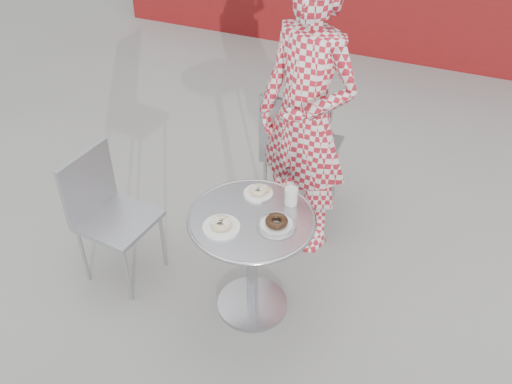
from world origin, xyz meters
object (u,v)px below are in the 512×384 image
at_px(chair_left, 121,241).
at_px(plate_checker, 277,224).
at_px(seated_person, 306,119).
at_px(plate_far, 259,192).
at_px(plate_near, 221,225).
at_px(bistro_table, 252,241).
at_px(milk_cup, 291,195).
at_px(chair_far, 301,173).

distance_m(chair_left, plate_checker, 1.06).
relative_size(chair_left, seated_person, 0.46).
bearing_deg(plate_checker, plate_far, 131.24).
bearing_deg(plate_near, plate_checker, 25.45).
distance_m(bistro_table, plate_checker, 0.23).
height_order(plate_far, plate_near, plate_near).
distance_m(bistro_table, plate_near, 0.25).
bearing_deg(bistro_table, seated_person, 86.44).
relative_size(plate_near, plate_checker, 0.95).
bearing_deg(milk_cup, bistro_table, -128.37).
distance_m(seated_person, milk_cup, 0.55).
bearing_deg(plate_near, plate_far, 78.05).
height_order(chair_far, chair_left, chair_far).
bearing_deg(plate_near, bistro_table, 49.80).
bearing_deg(milk_cup, plate_far, 176.61).
relative_size(chair_far, seated_person, 0.53).
distance_m(bistro_table, milk_cup, 0.32).
relative_size(chair_left, plate_checker, 4.11).
bearing_deg(chair_far, plate_far, 89.63).
relative_size(chair_far, plate_checker, 4.72).
relative_size(bistro_table, chair_far, 0.72).
bearing_deg(chair_far, milk_cup, 103.00).
height_order(chair_left, seated_person, seated_person).
xyz_separation_m(chair_left, milk_cup, (0.97, 0.23, 0.47)).
xyz_separation_m(chair_far, plate_checker, (0.19, -0.97, 0.40)).
bearing_deg(seated_person, plate_far, -80.16).
relative_size(plate_far, milk_cup, 1.34).
height_order(plate_far, plate_checker, plate_checker).
relative_size(bistro_table, plate_near, 3.58).
relative_size(chair_far, plate_near, 4.98).
xyz_separation_m(bistro_table, plate_near, (-0.11, -0.13, 0.18)).
distance_m(chair_left, milk_cup, 1.10).
xyz_separation_m(chair_far, chair_left, (-0.78, -1.00, -0.04)).
distance_m(chair_left, plate_far, 0.93).
distance_m(bistro_table, chair_far, 0.99).
distance_m(bistro_table, seated_person, 0.79).
distance_m(bistro_table, plate_far, 0.27).
bearing_deg(plate_near, chair_far, 86.79).
bearing_deg(plate_far, milk_cup, -3.39).
bearing_deg(plate_far, plate_near, -101.95).
distance_m(plate_checker, milk_cup, 0.20).
height_order(seated_person, plate_checker, seated_person).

